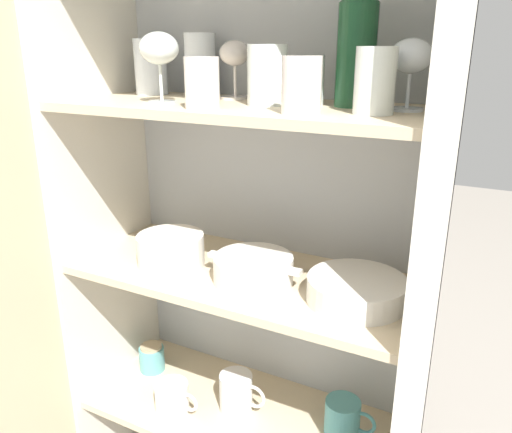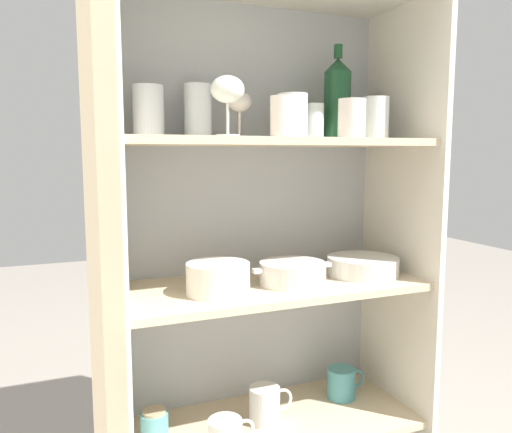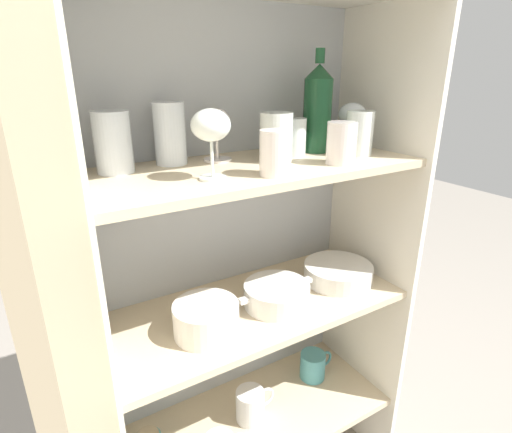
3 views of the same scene
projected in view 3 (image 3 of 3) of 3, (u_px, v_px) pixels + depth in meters
The scene contains 22 objects.
cupboard_back_panel at pixel (226, 261), 1.26m from camera, with size 0.87×0.02×1.48m, color #B2B7BC.
cupboard_side_left at pixel (95, 336), 0.90m from camera, with size 0.02×0.39×1.48m, color silver.
cupboard_side_right at pixel (367, 252), 1.32m from camera, with size 0.02×0.39×1.48m, color silver.
shelf_board_lower at pixel (256, 418), 1.28m from camera, with size 0.84×0.35×0.02m, color beige.
shelf_board_middle at pixel (257, 307), 1.13m from camera, with size 0.84×0.35×0.02m, color beige.
shelf_board_upper at pixel (257, 169), 1.00m from camera, with size 0.84×0.35×0.02m, color beige.
tumbler_glass_0 at pixel (359, 133), 1.09m from camera, with size 0.07×0.07×0.12m.
tumbler_glass_1 at pixel (275, 153), 0.87m from camera, with size 0.07×0.07×0.10m.
tumbler_glass_2 at pixel (276, 137), 1.01m from camera, with size 0.08×0.08×0.12m.
tumbler_glass_3 at pixel (341, 143), 0.98m from camera, with size 0.07×0.07×0.10m.
tumbler_glass_4 at pixel (294, 137), 1.08m from camera, with size 0.06×0.06×0.10m.
tumbler_glass_5 at pixel (113, 142), 0.89m from camera, with size 0.08×0.08×0.14m.
tumbler_glass_6 at pixel (170, 134), 0.97m from camera, with size 0.08×0.08×0.15m.
wine_glass_0 at pixel (352, 116), 1.16m from camera, with size 0.08×0.08×0.13m.
wine_glass_1 at pixel (216, 124), 1.00m from camera, with size 0.07×0.07×0.13m.
wine_glass_2 at pixel (211, 128), 0.82m from camera, with size 0.08×0.08×0.15m.
wine_bottle at pixel (318, 108), 1.11m from camera, with size 0.08×0.08×0.28m.
plate_stack_white at pixel (338, 272), 1.25m from camera, with size 0.21×0.21×0.05m.
mixing_bowl_large at pixel (206, 318), 0.99m from camera, with size 0.17×0.17×0.08m.
casserole_dish at pixel (277, 295), 1.12m from camera, with size 0.24×0.19×0.06m.
coffee_mug_extra_1 at pixel (313, 365), 1.42m from camera, with size 0.13×0.09×0.10m.
coffee_mug_extra_2 at pixel (251, 405), 1.25m from camera, with size 0.13×0.09×0.10m.
Camera 3 is at (-0.51, -0.66, 1.31)m, focal length 28.00 mm.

